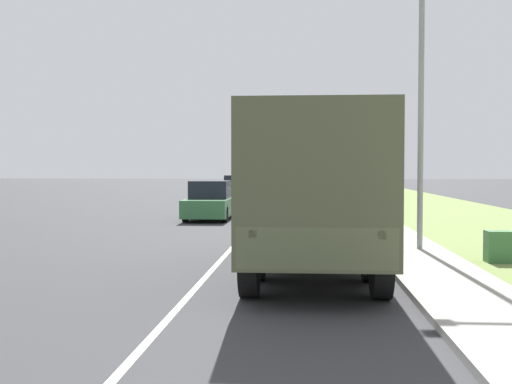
# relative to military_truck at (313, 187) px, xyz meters

# --- Properties ---
(ground_plane) EXTENTS (180.00, 180.00, 0.00)m
(ground_plane) POSITION_rel_military_truck_xyz_m (-2.07, 28.09, -1.74)
(ground_plane) COLOR #38383A
(lane_centre_stripe) EXTENTS (0.12, 120.00, 0.00)m
(lane_centre_stripe) POSITION_rel_military_truck_xyz_m (-2.07, 28.09, -1.74)
(lane_centre_stripe) COLOR silver
(lane_centre_stripe) RESTS_ON ground
(sidewalk_right) EXTENTS (1.80, 120.00, 0.12)m
(sidewalk_right) POSITION_rel_military_truck_xyz_m (2.43, 28.09, -1.68)
(sidewalk_right) COLOR #ADAAA3
(sidewalk_right) RESTS_ON ground
(grass_strip_right) EXTENTS (7.00, 120.00, 0.02)m
(grass_strip_right) POSITION_rel_military_truck_xyz_m (6.83, 28.09, -1.73)
(grass_strip_right) COLOR olive
(grass_strip_right) RESTS_ON ground
(military_truck) EXTENTS (2.41, 7.49, 3.12)m
(military_truck) POSITION_rel_military_truck_xyz_m (0.00, 0.00, 0.00)
(military_truck) COLOR #545B3D
(military_truck) RESTS_ON ground
(car_nearest_ahead) EXTENTS (1.75, 4.31, 1.59)m
(car_nearest_ahead) POSITION_rel_military_truck_xyz_m (-4.01, 13.52, -1.03)
(car_nearest_ahead) COLOR #336B3D
(car_nearest_ahead) RESTS_ON ground
(car_second_ahead) EXTENTS (1.79, 4.51, 1.71)m
(car_second_ahead) POSITION_rel_military_truck_xyz_m (-3.90, 24.47, -0.98)
(car_second_ahead) COLOR black
(car_second_ahead) RESTS_ON ground
(car_third_ahead) EXTENTS (1.94, 4.08, 1.36)m
(car_third_ahead) POSITION_rel_military_truck_xyz_m (-0.05, 35.79, -1.12)
(car_third_ahead) COLOR #B7BABF
(car_third_ahead) RESTS_ON ground
(car_fourth_ahead) EXTENTS (1.89, 4.53, 1.73)m
(car_fourth_ahead) POSITION_rel_military_truck_xyz_m (-4.00, 49.48, -0.98)
(car_fourth_ahead) COLOR #336B3D
(car_fourth_ahead) RESTS_ON ground
(car_farthest_ahead) EXTENTS (1.95, 4.75, 1.45)m
(car_farthest_ahead) POSITION_rel_military_truck_xyz_m (-4.26, 60.47, -1.08)
(car_farthest_ahead) COLOR black
(car_farthest_ahead) RESTS_ON ground
(lamp_post) EXTENTS (1.69, 0.24, 8.50)m
(lamp_post) POSITION_rel_military_truck_xyz_m (2.50, 3.41, 3.33)
(lamp_post) COLOR gray
(lamp_post) RESTS_ON sidewalk_right
(utility_box) EXTENTS (0.55, 0.45, 0.70)m
(utility_box) POSITION_rel_military_truck_xyz_m (4.13, 1.91, -1.37)
(utility_box) COLOR #3D7042
(utility_box) RESTS_ON grass_strip_right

